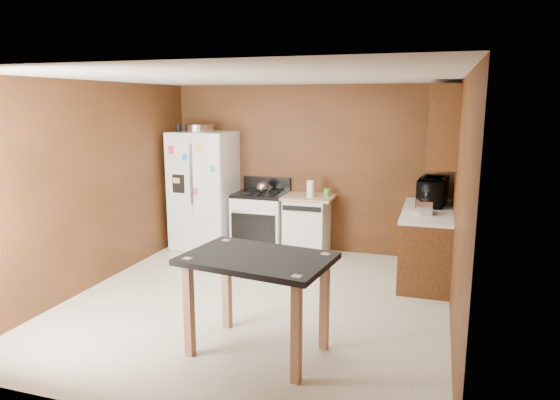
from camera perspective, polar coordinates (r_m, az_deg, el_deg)
The scene contains 18 objects.
floor at distance 5.82m, azimuth -2.71°, elevation -11.57°, with size 4.50×4.50×0.00m, color silver.
ceiling at distance 5.37m, azimuth -2.96°, elevation 13.84°, with size 4.50×4.50×0.00m, color white.
wall_back at distance 7.58m, azimuth 3.15°, elevation 3.59°, with size 4.20×4.20×0.00m, color brown.
wall_front at distance 3.50m, azimuth -15.90°, elevation -5.85°, with size 4.20×4.20×0.00m, color brown.
wall_left at distance 6.49m, azimuth -20.47°, elevation 1.62°, with size 4.50×4.50×0.00m, color brown.
wall_right at distance 5.13m, azimuth 19.74°, elevation -0.73°, with size 4.50×4.50×0.00m, color brown.
roasting_pan at distance 7.76m, azimuth -9.20°, elevation 8.13°, with size 0.44×0.44×0.11m, color silver.
pen_cup at distance 7.80m, azimuth -11.57°, elevation 8.12°, with size 0.08×0.08×0.12m, color black.
kettle at distance 7.46m, azimuth -2.05°, elevation 1.42°, with size 0.17×0.17×0.17m, color silver.
paper_towel at distance 7.20m, azimuth 3.48°, elevation 1.26°, with size 0.10×0.10×0.24m, color white.
green_canister at distance 7.33m, azimuth 5.36°, elevation 0.88°, with size 0.10×0.10×0.11m, color green.
toaster at distance 6.34m, azimuth 16.15°, elevation -0.78°, with size 0.14×0.23×0.17m, color silver.
microwave at distance 6.91m, azimuth 17.07°, elevation 0.83°, with size 0.60×0.41×0.33m, color black.
refrigerator at distance 7.82m, azimuth -8.67°, elevation 1.12°, with size 0.90×0.80×1.80m.
gas_range at distance 7.61m, azimuth -2.21°, elevation -2.41°, with size 0.76×0.68×1.10m.
dishwasher at distance 7.42m, azimuth 3.09°, elevation -2.84°, with size 0.78×0.63×0.89m.
right_cabinets at distance 6.64m, azimuth 16.92°, elevation -0.96°, with size 0.63×1.58×2.45m.
island at distance 4.47m, azimuth -2.60°, elevation -8.10°, with size 1.38×1.01×0.91m.
Camera 1 is at (1.89, -5.02, 2.25)m, focal length 32.00 mm.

